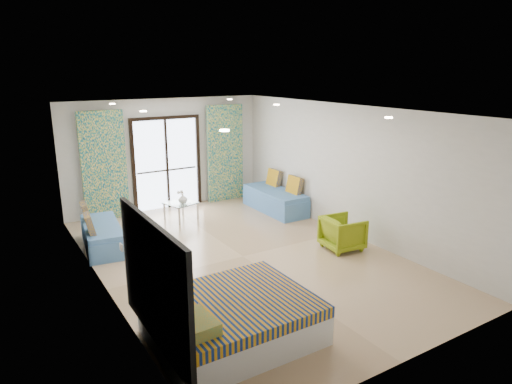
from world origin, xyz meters
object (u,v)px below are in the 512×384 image
daybed_left (101,235)px  daybed_right (276,199)px  armchair (343,231)px  bed (231,319)px  coffee_table (181,204)px

daybed_left → daybed_right: bearing=9.9°
daybed_left → armchair: 4.68m
bed → daybed_left: (-0.64, 4.07, -0.03)m
daybed_left → bed: bearing=-73.9°
bed → daybed_left: 4.12m
coffee_table → daybed_right: bearing=-14.5°
daybed_right → daybed_left: bearing=-176.9°
bed → daybed_right: size_ratio=1.06×
bed → coffee_table: (1.35, 4.86, 0.08)m
daybed_left → armchair: bearing=-25.5°
daybed_left → daybed_right: daybed_right is taller
daybed_right → bed: bearing=-129.7°
daybed_left → armchair: size_ratio=2.47×
bed → coffee_table: coffee_table is taller
daybed_right → armchair: daybed_right is taller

